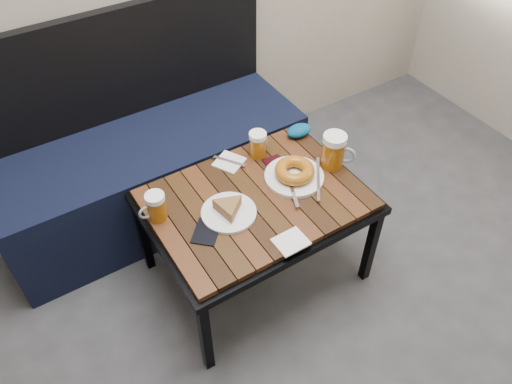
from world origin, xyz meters
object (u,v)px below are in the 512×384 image
knit_pouch (299,131)px  beer_mug_left (156,207)px  bench (151,166)px  passport_burgundy (276,165)px  plate_bagel (294,173)px  beer_mug_right (334,151)px  plate_pie (229,210)px  beer_mug_centre (258,144)px  passport_navy (206,232)px  cafe_table (256,205)px

knit_pouch → beer_mug_left: bearing=-170.6°
bench → knit_pouch: size_ratio=12.13×
beer_mug_left → passport_burgundy: bearing=-175.5°
plate_bagel → bench: bearing=123.4°
beer_mug_right → plate_pie: 0.50m
beer_mug_centre → passport_burgundy: 0.11m
passport_burgundy → passport_navy: bearing=-153.6°
bench → passport_burgundy: bearing=-52.7°
beer_mug_right → passport_navy: (-0.61, -0.05, -0.07)m
bench → passport_burgundy: (0.37, -0.49, 0.20)m
beer_mug_left → plate_pie: beer_mug_left is taller
beer_mug_right → plate_bagel: (-0.18, 0.02, -0.05)m
knit_pouch → cafe_table: bearing=-148.2°
beer_mug_right → passport_burgundy: beer_mug_right is taller
bench → plate_bagel: 0.75m
beer_mug_right → plate_pie: bearing=-135.9°
beer_mug_centre → plate_bagel: (0.05, -0.20, -0.03)m
beer_mug_centre → plate_bagel: size_ratio=0.40×
cafe_table → passport_burgundy: passport_burgundy is taller
passport_navy → plate_bagel: bearing=51.7°
knit_pouch → beer_mug_right: bearing=-89.4°
bench → plate_bagel: bench is taller
bench → passport_burgundy: size_ratio=13.11×
passport_burgundy → knit_pouch: knit_pouch is taller
beer_mug_right → passport_navy: size_ratio=1.27×
beer_mug_left → knit_pouch: beer_mug_left is taller
bench → beer_mug_right: bearing=-47.2°
knit_pouch → passport_navy: bearing=-155.3°
cafe_table → beer_mug_right: 0.38m
beer_mug_left → knit_pouch: size_ratio=1.00×
plate_pie → passport_navy: 0.12m
beer_mug_left → passport_navy: 0.20m
plate_bagel → passport_burgundy: bearing=100.0°
beer_mug_left → beer_mug_centre: (0.50, 0.10, -0.00)m
passport_navy → passport_burgundy: (0.41, 0.17, -0.00)m
passport_burgundy → knit_pouch: bearing=34.4°
beer_mug_right → plate_bagel: bearing=-143.3°
beer_mug_left → beer_mug_right: beer_mug_right is taller
passport_burgundy → knit_pouch: 0.22m
bench → plate_pie: size_ratio=6.78×
beer_mug_left → beer_mug_centre: same height
bench → passport_navy: bearing=-93.4°
beer_mug_left → cafe_table: bearing=167.6°
bench → knit_pouch: bearing=-33.8°
cafe_table → knit_pouch: 0.43m
beer_mug_left → beer_mug_centre: 0.51m
plate_bagel → knit_pouch: (0.17, 0.21, -0.00)m
beer_mug_left → knit_pouch: bearing=-167.0°
cafe_table → beer_mug_centre: (0.14, 0.21, 0.10)m
beer_mug_centre → plate_pie: bearing=-161.8°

